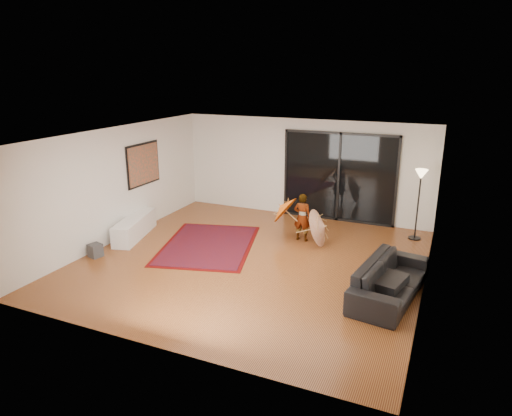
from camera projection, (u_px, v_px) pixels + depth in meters
The scene contains 17 objects.
floor at pixel (252, 261), 9.87m from camera, with size 7.00×7.00×0.00m, color #9F5D2B.
ceiling at pixel (251, 136), 9.07m from camera, with size 7.00×7.00×0.00m, color white.
wall_back at pixel (304, 168), 12.54m from camera, with size 7.00×7.00×0.00m, color silver.
wall_front at pixel (150, 264), 6.40m from camera, with size 7.00×7.00×0.00m, color silver.
wall_left at pixel (117, 184), 10.81m from camera, with size 7.00×7.00×0.00m, color silver.
wall_right at pixel (430, 222), 8.13m from camera, with size 7.00×7.00×0.00m, color silver.
sliding_door at pixel (339, 177), 12.17m from camera, with size 3.06×0.07×2.40m.
painting at pixel (143, 164), 11.58m from camera, with size 0.04×1.28×1.08m.
media_console at pixel (135, 227), 11.21m from camera, with size 0.44×1.78×0.49m, color white.
speaker at pixel (95, 250), 10.03m from camera, with size 0.26×0.26×0.29m, color #424244.
persian_rug at pixel (208, 245), 10.72m from camera, with size 2.71×3.27×0.02m.
sofa at pixel (390, 279), 8.23m from camera, with size 2.28×0.89×0.66m, color black.
ottoman at pixel (381, 287), 8.22m from camera, with size 0.76×0.76×0.43m, color black.
floor_lamp at pixel (420, 185), 10.74m from camera, with size 0.30×0.30×1.72m.
child at pixel (302, 217), 10.88m from camera, with size 0.42×0.28×1.16m, color #999999.
parasol_orange at pixel (280, 209), 11.01m from camera, with size 0.61×0.78×0.86m.
parasol_white at pixel (325, 225), 10.55m from camera, with size 0.52×0.89×0.93m.
Camera 1 is at (3.73, -8.30, 3.98)m, focal length 32.00 mm.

